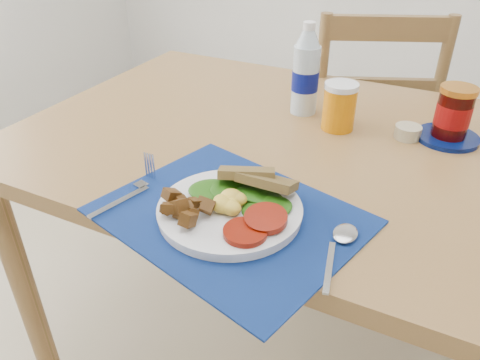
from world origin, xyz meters
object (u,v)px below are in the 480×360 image
Objects in this scene: water_bottle at (306,74)px; breakfast_plate at (226,207)px; chair_far at (366,114)px; jam_on_saucer at (452,117)px; juice_glass at (339,108)px.

breakfast_plate is at bearing -85.58° from water_bottle.
chair_far is 0.58m from jam_on_saucer.
breakfast_plate is 1.10× the size of water_bottle.
juice_glass is at bearing -27.30° from water_bottle.
chair_far is 10.63× the size of juice_glass.
chair_far reaches higher than breakfast_plate.
juice_glass is 0.76× the size of jam_on_saucer.
water_bottle is at bearing -179.98° from jam_on_saucer.
water_bottle is (-0.04, 0.50, 0.08)m from breakfast_plate.
water_bottle is 2.14× the size of juice_glass.
chair_far is 4.52× the size of breakfast_plate.
chair_far reaches higher than water_bottle.
chair_far is 0.54m from water_bottle.
breakfast_plate is at bearing 64.56° from chair_far.
breakfast_plate is at bearing -122.47° from jam_on_saucer.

